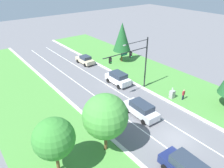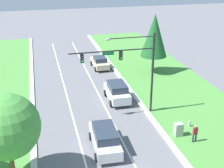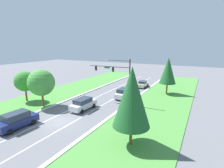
{
  "view_description": "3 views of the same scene",
  "coord_description": "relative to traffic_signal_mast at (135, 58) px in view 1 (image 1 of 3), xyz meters",
  "views": [
    {
      "loc": [
        -17.1,
        -10.55,
        16.76
      ],
      "look_at": [
        0.39,
        12.04,
        1.91
      ],
      "focal_mm": 35.0,
      "sensor_mm": 36.0,
      "label": 1
    },
    {
      "loc": [
        -4.6,
        -15.75,
        14.78
      ],
      "look_at": [
        2.74,
        13.82,
        2.24
      ],
      "focal_mm": 50.0,
      "sensor_mm": 36.0,
      "label": 2
    },
    {
      "loc": [
        17.28,
        -16.44,
        10.51
      ],
      "look_at": [
        0.71,
        14.56,
        2.66
      ],
      "focal_mm": 28.0,
      "sensor_mm": 36.0,
      "label": 3
    }
  ],
  "objects": [
    {
      "name": "fire_hydrant",
      "position": [
        4.7,
        -3.79,
        -5.13
      ],
      "size": [
        0.34,
        0.2,
        0.7
      ],
      "color": "#B7B7BC",
      "rests_on": "ground_plane"
    },
    {
      "name": "curb_strip_left",
      "position": [
        -9.45,
        -10.92,
        -5.4
      ],
      "size": [
        0.5,
        90.0,
        0.15
      ],
      "color": "beige",
      "rests_on": "ground_plane"
    },
    {
      "name": "lane_stripe_inner_right",
      "position": [
        -2.0,
        -10.92,
        -5.47
      ],
      "size": [
        0.14,
        81.0,
        0.01
      ],
      "color": "white",
      "rests_on": "ground_plane"
    },
    {
      "name": "pedestrian",
      "position": [
        3.91,
        -6.26,
        -4.54
      ],
      "size": [
        0.4,
        0.23,
        1.69
      ],
      "rotation": [
        0.0,
        0.0,
        3.18
      ],
      "color": "#232842",
      "rests_on": "ground_plane"
    },
    {
      "name": "oak_far_left_tree",
      "position": [
        -10.85,
        -7.42,
        -1.22
      ],
      "size": [
        4.54,
        4.54,
        6.53
      ],
      "color": "brown",
      "rests_on": "ground_plane"
    },
    {
      "name": "utility_cabinet",
      "position": [
        2.99,
        -5.01,
        -4.83
      ],
      "size": [
        0.7,
        0.6,
        1.28
      ],
      "color": "#9E9E99",
      "rests_on": "ground_plane"
    },
    {
      "name": "traffic_signal_mast",
      "position": [
        0.0,
        0.0,
        0.0
      ],
      "size": [
        8.17,
        0.41,
        8.22
      ],
      "color": "black",
      "rests_on": "ground_plane"
    },
    {
      "name": "conifer_near_right_tree",
      "position": [
        6.63,
        10.84,
        -0.29
      ],
      "size": [
        3.49,
        3.49,
        7.99
      ],
      "color": "brown",
      "rests_on": "ground_plane"
    },
    {
      "name": "white_suv",
      "position": [
        -0.35,
        3.45,
        -4.41
      ],
      "size": [
        2.23,
        4.61,
        2.05
      ],
      "rotation": [
        0.0,
        0.0,
        -0.01
      ],
      "color": "white",
      "rests_on": "ground_plane"
    },
    {
      "name": "silver_suv",
      "position": [
        -3.7,
        -5.32,
        -4.47
      ],
      "size": [
        2.29,
        5.15,
        1.93
      ],
      "rotation": [
        0.0,
        0.0,
        -0.04
      ],
      "color": "silver",
      "rests_on": "ground_plane"
    },
    {
      "name": "oak_near_left_tree",
      "position": [
        -15.97,
        -6.89,
        -1.59
      ],
      "size": [
        3.77,
        3.77,
        5.78
      ],
      "color": "brown",
      "rests_on": "ground_plane"
    },
    {
      "name": "ground_plane",
      "position": [
        -3.8,
        -10.92,
        -5.47
      ],
      "size": [
        160.0,
        160.0,
        0.0
      ],
      "primitive_type": "plane",
      "color": "slate"
    },
    {
      "name": "lane_stripe_inner_left",
      "position": [
        -5.6,
        -10.92,
        -5.47
      ],
      "size": [
        0.14,
        81.0,
        0.01
      ],
      "color": "white",
      "rests_on": "ground_plane"
    },
    {
      "name": "champagne_sedan",
      "position": [
        0.03,
        14.46,
        -4.63
      ],
      "size": [
        2.08,
        4.5,
        1.67
      ],
      "rotation": [
        0.0,
        0.0,
        0.02
      ],
      "color": "beige",
      "rests_on": "ground_plane"
    },
    {
      "name": "curb_strip_right",
      "position": [
        1.85,
        -10.92,
        -5.4
      ],
      "size": [
        0.5,
        90.0,
        0.15
      ],
      "color": "beige",
      "rests_on": "ground_plane"
    }
  ]
}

